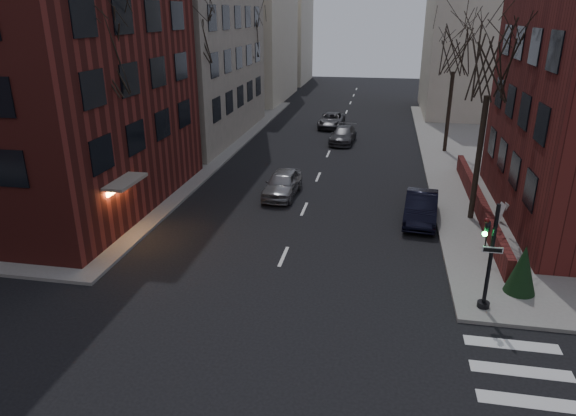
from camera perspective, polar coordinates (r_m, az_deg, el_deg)
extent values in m
cube|color=maroon|center=(31.47, -28.94, 16.31)|extent=(15.00, 15.00, 18.00)
cube|color=#5B1C1A|center=(29.31, 20.41, 0.57)|extent=(0.35, 16.00, 1.00)
cube|color=beige|center=(65.99, -6.54, 19.80)|extent=(14.00, 16.00, 18.00)
cube|color=beige|center=(59.27, 22.34, 17.37)|extent=(14.00, 14.00, 16.00)
cube|color=beige|center=(82.03, -1.47, 18.72)|extent=(10.00, 12.00, 14.00)
cylinder|color=black|center=(19.41, 21.59, -5.14)|extent=(0.14, 0.14, 4.00)
cylinder|color=black|center=(20.27, 20.87, -9.98)|extent=(0.44, 0.44, 0.20)
imported|color=black|center=(19.02, 21.19, -2.80)|extent=(0.16, 0.20, 1.00)
sphere|color=#19FF4C|center=(18.94, 21.03, -2.71)|extent=(0.18, 0.18, 0.18)
cube|color=white|center=(19.16, 21.79, -4.35)|extent=(0.70, 0.03, 0.22)
cylinder|color=#2D231C|center=(26.47, -18.78, 5.11)|extent=(0.28, 0.28, 6.65)
cylinder|color=#2D231C|center=(37.08, -9.93, 10.48)|extent=(0.28, 0.28, 7.00)
cylinder|color=#2D231C|center=(50.33, -4.36, 13.02)|extent=(0.28, 0.28, 6.30)
cylinder|color=#2D231C|center=(27.52, 20.39, 5.11)|extent=(0.28, 0.28, 6.30)
cylinder|color=#2D231C|center=(41.10, 17.42, 10.11)|extent=(0.28, 0.28, 5.95)
cylinder|color=black|center=(33.31, -11.25, 8.34)|extent=(0.12, 0.12, 6.00)
sphere|color=#FFA54C|center=(32.79, -11.64, 13.63)|extent=(0.36, 0.36, 0.36)
cylinder|color=black|center=(52.13, -3.13, 13.16)|extent=(0.12, 0.12, 6.00)
sphere|color=#FFA54C|center=(51.80, -3.20, 16.56)|extent=(0.36, 0.36, 0.36)
imported|color=black|center=(27.35, 14.56, 0.05)|extent=(1.99, 4.69, 1.50)
imported|color=gray|center=(30.23, -0.62, 2.73)|extent=(1.97, 4.46, 1.49)
imported|color=#38383D|center=(43.18, 6.14, 8.08)|extent=(2.19, 4.68, 1.32)
imported|color=#3C3B40|center=(49.15, 4.85, 9.70)|extent=(2.30, 4.79, 1.32)
cube|color=white|center=(28.39, 22.90, -0.45)|extent=(0.55, 0.68, 0.98)
cone|color=black|center=(21.42, 24.62, -6.21)|extent=(1.46, 1.46, 1.93)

